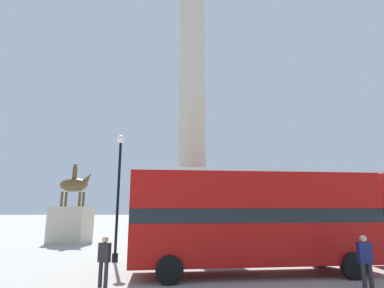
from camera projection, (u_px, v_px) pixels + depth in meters
ground_plane at (192, 253)px, 18.13m from camera, size 200.00×200.00×0.00m
monument_column at (192, 120)px, 19.89m from camera, size 5.28×5.28×24.40m
bus_b at (252, 216)px, 12.65m from camera, size 10.24×3.57×4.20m
equestrian_statue at (71, 217)px, 23.35m from camera, size 3.23×2.43×6.18m
street_lamp at (119, 186)px, 15.86m from camera, size 0.44×0.44×6.57m
pedestrian_near_lamp at (104, 258)px, 10.43m from camera, size 0.47×0.34×1.68m
pedestrian_by_plinth at (365, 259)px, 10.04m from camera, size 0.47×0.23×1.76m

